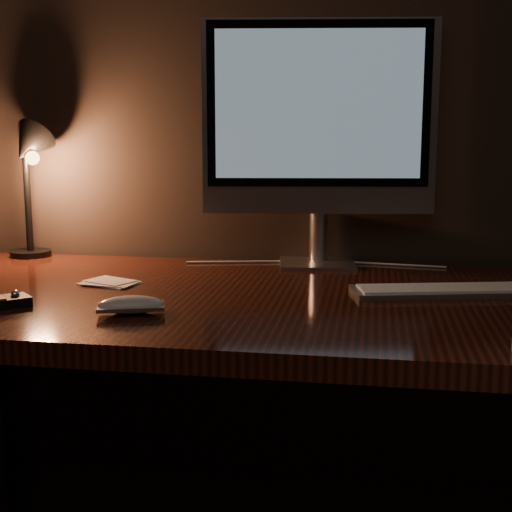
% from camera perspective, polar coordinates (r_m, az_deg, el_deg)
% --- Properties ---
extents(desk, '(1.60, 0.75, 0.75)m').
position_cam_1_polar(desk, '(1.49, 0.24, -7.28)').
color(desk, '#3D170D').
rests_on(desk, ground).
extents(monitor, '(0.54, 0.18, 0.57)m').
position_cam_1_polar(monitor, '(1.67, 5.06, 10.59)').
color(monitor, silver).
rests_on(monitor, desk).
extents(keyboard, '(0.38, 0.19, 0.01)m').
position_cam_1_polar(keyboard, '(1.44, 15.00, -2.67)').
color(keyboard, silver).
rests_on(keyboard, desk).
extents(mouse, '(0.13, 0.09, 0.02)m').
position_cam_1_polar(mouse, '(1.26, -9.97, -4.07)').
color(mouse, white).
rests_on(mouse, desk).
extents(papers, '(0.13, 0.11, 0.01)m').
position_cam_1_polar(papers, '(1.52, -11.63, -2.08)').
color(papers, white).
rests_on(papers, desk).
extents(desk_lamp, '(0.16, 0.18, 0.35)m').
position_cam_1_polar(desk_lamp, '(1.85, -17.73, 6.93)').
color(desk_lamp, black).
rests_on(desk_lamp, desk).
extents(cable, '(0.61, 0.01, 0.01)m').
position_cam_1_polar(cable, '(1.71, 4.82, -0.62)').
color(cable, white).
rests_on(cable, desk).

